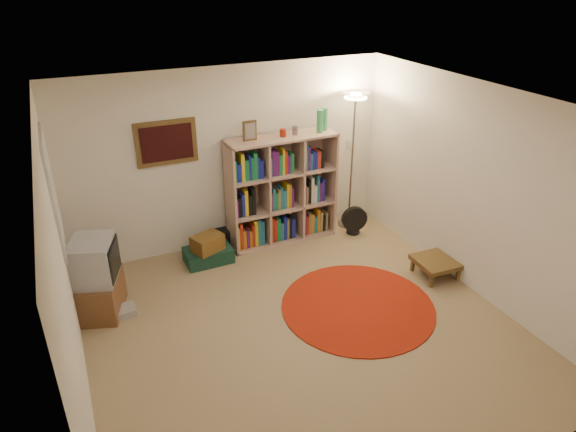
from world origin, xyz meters
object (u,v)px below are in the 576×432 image
object	(u,v)px
floor_lamp	(354,117)
floor_fan	(354,220)
bookshelf	(280,191)
side_table	(436,262)
tv_stand	(97,279)
suitcase	(208,255)

from	to	relation	value
floor_lamp	floor_fan	bearing A→B (deg)	-106.19
bookshelf	side_table	xyz separation A→B (m)	(1.42, -1.75, -0.56)
floor_fan	tv_stand	bearing A→B (deg)	-161.19
bookshelf	tv_stand	distance (m)	2.72
bookshelf	floor_lamp	bearing A→B (deg)	-1.78
bookshelf	tv_stand	xyz separation A→B (m)	(-2.59, -0.76, -0.30)
bookshelf	side_table	size ratio (longest dim) A/B	3.48
tv_stand	side_table	xyz separation A→B (m)	(4.01, -0.99, -0.25)
suitcase	side_table	xyz separation A→B (m)	(2.57, -1.56, 0.10)
tv_stand	side_table	size ratio (longest dim) A/B	1.75
floor_fan	suitcase	distance (m)	2.21
bookshelf	tv_stand	size ratio (longest dim) A/B	1.99
bookshelf	floor_lamp	world-z (taller)	floor_lamp
tv_stand	floor_fan	bearing A→B (deg)	25.45
tv_stand	suitcase	world-z (taller)	tv_stand
side_table	floor_fan	bearing A→B (deg)	104.19
suitcase	floor_fan	bearing A→B (deg)	-4.33
bookshelf	floor_lamp	distance (m)	1.48
floor_fan	tv_stand	size ratio (longest dim) A/B	0.47
side_table	suitcase	bearing A→B (deg)	148.71
floor_lamp	side_table	distance (m)	2.30
suitcase	tv_stand	bearing A→B (deg)	-159.38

